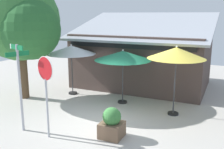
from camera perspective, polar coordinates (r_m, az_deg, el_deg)
The scene contains 9 objects.
ground_plane at distance 10.30m, azimuth -2.42°, elevation -10.41°, with size 28.00×28.00×0.10m, color #ADA8A0.
cafe_building at distance 15.20m, azimuth 6.73°, elevation 3.65°, with size 7.61×5.34×4.16m.
street_sign_post at distance 9.47m, azimuth -19.58°, elevation -1.02°, with size 0.85×0.79×3.07m.
stop_sign at distance 8.65m, azimuth -14.29°, elevation -1.48°, with size 0.77×0.24×2.76m.
patio_umbrella_ivory_left at distance 13.31m, azimuth -8.89°, elevation 5.29°, with size 2.48×2.48×2.58m.
patio_umbrella_forest_green_center at distance 11.76m, azimuth 2.39°, elevation 4.10°, with size 2.58×2.58×2.51m.
patio_umbrella_mustard_right at distance 10.57m, azimuth 13.89°, elevation 4.50°, with size 2.29×2.29×2.86m.
shade_tree at distance 12.86m, azimuth -19.09°, elevation 10.66°, with size 4.27×3.78×5.68m.
sidewalk_planter at distance 8.86m, azimuth -0.05°, elevation -10.71°, with size 0.74×0.74×1.05m.
Camera 1 is at (4.32, -8.41, 4.05)m, focal length 41.83 mm.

